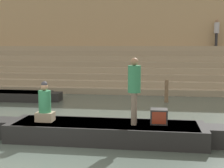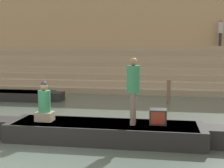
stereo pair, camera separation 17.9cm
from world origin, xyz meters
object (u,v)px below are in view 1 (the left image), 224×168
Objects in this scene: rowboat_main at (106,131)px; person_on_steps at (217,31)px; person_rowing at (45,105)px; tv_set at (159,116)px; moored_boat_shore at (9,95)px; mooring_post at (166,91)px; person_standing at (134,86)px.

rowboat_main is 14.07m from person_on_steps.
rowboat_main is 1.80m from person_rowing.
moored_boat_shore is (-6.97, 5.56, -0.48)m from tv_set.
rowboat_main is 15.10× the size of tv_set.
person_on_steps is (10.62, 7.05, 3.27)m from moored_boat_shore.
person_on_steps is at bearing 66.14° from rowboat_main.
mooring_post is 8.01m from person_on_steps.
person_rowing is at bearing -58.61° from moored_boat_shore.
person_standing reaches higher than rowboat_main.
person_standing is at bearing -45.00° from moored_boat_shore.
rowboat_main is 6.58× the size of mooring_post.
person_rowing reaches higher than mooring_post.
moored_boat_shore is at bearing 130.27° from person_rowing.
person_rowing reaches higher than moored_boat_shore.
moored_boat_shore is 7.37m from mooring_post.
person_on_steps is at bearing 68.13° from person_rowing.
person_standing is at bearing -3.63° from rowboat_main.
person_rowing is (-2.42, -0.01, -0.56)m from person_standing.
rowboat_main is at bearing -175.19° from person_on_steps.
person_standing is (0.76, -0.02, 1.23)m from rowboat_main.
moored_boat_shore is at bearing -177.10° from mooring_post.
rowboat_main is 1.45m from person_standing.
mooring_post is at bearing -0.09° from moored_boat_shore.
moored_boat_shore is at bearing 150.04° from person_on_steps.
person_standing is 1.59× the size of person_rowing.
tv_set reaches higher than rowboat_main.
moored_boat_shore is at bearing 143.94° from tv_set.
moored_boat_shore is (-6.33, 5.70, -1.28)m from person_standing.
tv_set reaches higher than moored_boat_shore.
mooring_post reaches higher than rowboat_main.
rowboat_main is 3.86× the size of person_standing.
mooring_post reaches higher than moored_boat_shore.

